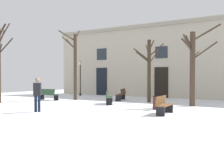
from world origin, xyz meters
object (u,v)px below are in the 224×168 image
bench_back_to_back_left (164,105)px  bench_near_lamp (109,97)px  tree_center (149,68)px  tree_left_of_center (75,64)px  bench_far_corner (121,94)px  tree_near_facade (193,65)px  litter_bin (157,103)px  streetlamp (80,74)px  person_by_shop_door (37,93)px  bench_back_to_back_right (48,94)px

bench_back_to_back_left → bench_near_lamp: bench_back_to_back_left is taller
tree_center → tree_left_of_center: size_ratio=0.80×
tree_center → bench_far_corner: (-2.61, 0.51, -2.01)m
tree_near_facade → bench_far_corner: bearing=167.1°
bench_far_corner → bench_near_lamp: (0.85, -3.13, -0.00)m
litter_bin → bench_far_corner: (-4.84, 4.27, 0.08)m
streetlamp → person_by_shop_door: streetlamp is taller
tree_left_of_center → bench_back_to_back_left: (9.33, -4.32, -2.42)m
tree_left_of_center → bench_near_lamp: tree_left_of_center is taller
bench_near_lamp → person_by_shop_door: bearing=140.1°
bench_near_lamp → bench_back_to_back_right: bearing=57.5°
tree_center → tree_near_facade: tree_near_facade is taller
streetlamp → tree_left_of_center: bearing=-55.8°
bench_back_to_back_left → bench_near_lamp: (-5.07, 2.80, 0.01)m
tree_left_of_center → litter_bin: bearing=-17.9°
tree_near_facade → bench_near_lamp: bearing=-161.4°
tree_near_facade → bench_far_corner: size_ratio=2.70×
tree_near_facade → tree_center: bearing=165.7°
bench_back_to_back_right → person_by_shop_door: (4.98, -5.66, 0.56)m
tree_left_of_center → person_by_shop_door: 8.03m
tree_center → tree_near_facade: size_ratio=0.89×
bench_back_to_back_left → bench_back_to_back_right: 11.30m
streetlamp → bench_back_to_back_left: 14.98m
bench_back_to_back_right → bench_far_corner: bearing=-150.4°
tree_near_facade → person_by_shop_door: 9.57m
streetlamp → litter_bin: streetlamp is taller
bench_far_corner → bench_back_to_back_left: bearing=25.7°
streetlamp → bench_far_corner: (6.27, -2.62, -1.68)m
streetlamp → person_by_shop_door: bearing=-60.9°
tree_near_facade → bench_back_to_back_left: size_ratio=3.06×
tree_near_facade → streetlamp: (-12.31, 4.00, -0.43)m
tree_near_facade → tree_left_of_center: bearing=-178.7°
tree_near_facade → streetlamp: tree_near_facade is taller
tree_center → streetlamp: 9.42m
tree_center → bench_far_corner: bearing=169.0°
bench_back_to_back_right → bench_near_lamp: bearing=177.3°
bench_back_to_back_right → bench_back_to_back_left: bearing=163.7°
tree_left_of_center → bench_near_lamp: 5.13m
tree_near_facade → litter_bin: 3.82m
litter_bin → tree_left_of_center: bearing=162.1°
litter_bin → bench_back_to_back_left: bench_back_to_back_left is taller
tree_near_facade → streetlamp: 12.95m
litter_bin → bench_back_to_back_left: size_ratio=0.46×
tree_near_facade → streetlamp: bearing=162.0°
bench_far_corner → tree_center: bearing=59.7°
litter_bin → bench_near_lamp: 4.15m
litter_bin → bench_back_to_back_right: 9.91m
bench_far_corner → bench_near_lamp: size_ratio=1.20×
streetlamp → bench_near_lamp: bearing=-38.9°
tree_left_of_center → litter_bin: 9.02m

